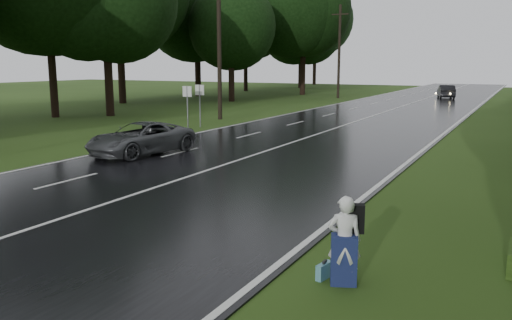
# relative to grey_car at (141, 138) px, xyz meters

# --- Properties ---
(ground) EXTENTS (160.00, 160.00, 0.00)m
(ground) POSITION_rel_grey_car_xyz_m (4.17, -6.94, -0.68)
(ground) COLOR #2A4614
(ground) RESTS_ON ground
(road) EXTENTS (12.00, 140.00, 0.04)m
(road) POSITION_rel_grey_car_xyz_m (4.17, 13.06, -0.66)
(road) COLOR black
(road) RESTS_ON ground
(lane_center) EXTENTS (0.12, 140.00, 0.01)m
(lane_center) POSITION_rel_grey_car_xyz_m (4.17, 13.06, -0.64)
(lane_center) COLOR silver
(lane_center) RESTS_ON road
(grey_car) EXTENTS (2.83, 4.89, 1.28)m
(grey_car) POSITION_rel_grey_car_xyz_m (0.00, 0.00, 0.00)
(grey_car) COLOR #46484A
(grey_car) RESTS_ON road
(far_car) EXTENTS (2.43, 4.44, 1.39)m
(far_car) POSITION_rel_grey_car_xyz_m (5.98, 41.56, 0.05)
(far_car) COLOR black
(far_car) RESTS_ON road
(hitchhiker) EXTENTS (0.66, 0.63, 1.54)m
(hitchhiker) POSITION_rel_grey_car_xyz_m (11.27, -8.30, 0.03)
(hitchhiker) COLOR silver
(hitchhiker) RESTS_ON ground
(suitcase) EXTENTS (0.19, 0.40, 0.28)m
(suitcase) POSITION_rel_grey_car_xyz_m (10.90, -8.24, -0.54)
(suitcase) COLOR teal
(suitcase) RESTS_ON ground
(utility_pole_mid) EXTENTS (1.80, 0.28, 9.35)m
(utility_pole_mid) POSITION_rel_grey_car_xyz_m (-4.33, 13.19, -0.68)
(utility_pole_mid) COLOR black
(utility_pole_mid) RESTS_ON ground
(utility_pole_far) EXTENTS (1.80, 0.28, 9.61)m
(utility_pole_far) POSITION_rel_grey_car_xyz_m (-4.33, 37.16, -0.68)
(utility_pole_far) COLOR black
(utility_pole_far) RESTS_ON ground
(road_sign_a) EXTENTS (0.58, 0.10, 2.42)m
(road_sign_a) POSITION_rel_grey_car_xyz_m (-3.03, 7.63, -0.68)
(road_sign_a) COLOR white
(road_sign_a) RESTS_ON ground
(road_sign_b) EXTENTS (0.59, 0.10, 2.45)m
(road_sign_b) POSITION_rel_grey_car_xyz_m (-3.03, 8.87, -0.68)
(road_sign_b) COLOR white
(road_sign_b) RESTS_ON ground
(tree_left_d) EXTENTS (8.91, 8.91, 13.92)m
(tree_left_d) POSITION_rel_grey_car_xyz_m (-12.46, 11.60, -0.68)
(tree_left_d) COLOR black
(tree_left_d) RESTS_ON ground
(tree_left_e) EXTENTS (7.66, 7.66, 11.96)m
(tree_left_e) POSITION_rel_grey_car_xyz_m (-11.90, 27.68, -0.68)
(tree_left_e) COLOR black
(tree_left_e) RESTS_ON ground
(tree_left_f) EXTENTS (10.81, 10.81, 16.89)m
(tree_left_f) POSITION_rel_grey_car_xyz_m (-9.98, 40.89, -0.68)
(tree_left_f) COLOR black
(tree_left_f) RESTS_ON ground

